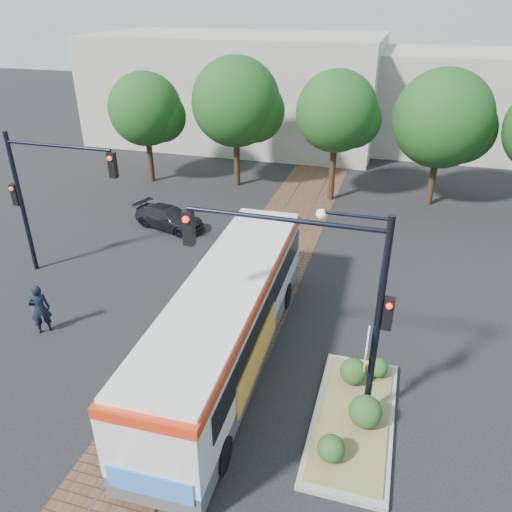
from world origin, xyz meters
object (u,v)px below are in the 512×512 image
object	(u,v)px
signal_pole_left	(41,187)
parked_car	(169,218)
city_bus	(228,316)
traffic_island	(355,411)
signal_pole_main	(331,286)
officer	(40,309)

from	to	relation	value
signal_pole_left	parked_car	world-z (taller)	signal_pole_left
city_bus	traffic_island	size ratio (longest dim) A/B	2.21
signal_pole_main	traffic_island	bearing A→B (deg)	-5.36
traffic_island	signal_pole_main	distance (m)	3.95
signal_pole_main	parked_car	size ratio (longest dim) A/B	1.56
signal_pole_main	officer	distance (m)	10.61
city_bus	officer	xyz separation A→B (m)	(-6.80, -0.43, -0.76)
traffic_island	signal_pole_main	world-z (taller)	signal_pole_main
city_bus	signal_pole_main	xyz separation A→B (m)	(3.27, -1.43, 2.46)
city_bus	officer	distance (m)	6.85
signal_pole_left	parked_car	xyz separation A→B (m)	(2.60, 5.62, -3.31)
signal_pole_left	parked_car	size ratio (longest dim) A/B	1.56
city_bus	signal_pole_main	bearing A→B (deg)	-25.07
signal_pole_main	officer	world-z (taller)	signal_pole_main
traffic_island	signal_pole_main	xyz separation A→B (m)	(-0.96, 0.09, 3.83)
city_bus	signal_pole_left	size ratio (longest dim) A/B	1.91
officer	parked_car	xyz separation A→B (m)	(0.44, 9.43, -0.38)
traffic_island	parked_car	bearing A→B (deg)	135.18
city_bus	signal_pole_left	bearing A→B (deg)	157.87
signal_pole_main	signal_pole_left	bearing A→B (deg)	158.55
signal_pole_left	officer	xyz separation A→B (m)	(2.17, -3.80, -2.92)
signal_pole_left	officer	world-z (taller)	signal_pole_left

